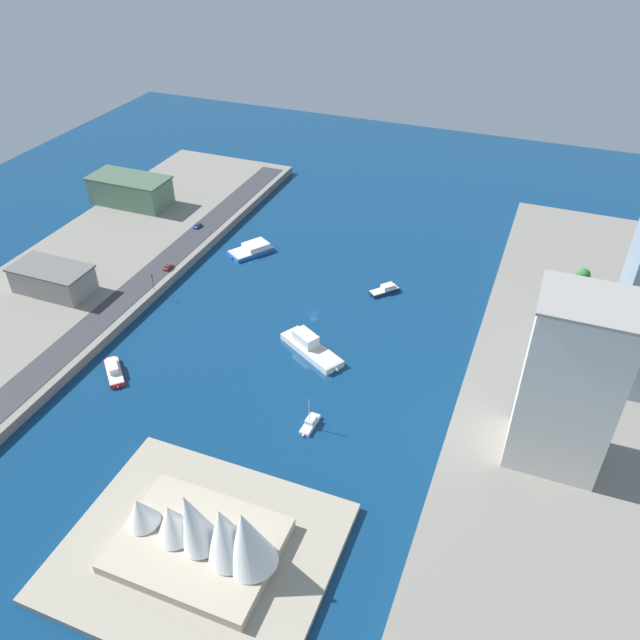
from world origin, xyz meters
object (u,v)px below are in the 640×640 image
terminal_long_green (130,190)px  patrol_launch_navy (385,290)px  carpark_squat_concrete (53,279)px  traffic_light_waterfront (153,280)px  hotel_broad_white (570,384)px  pickup_red (168,267)px  sailboat_small_white (310,423)px  opera_landmark (207,534)px  ferry_white_commuter (310,347)px  tugboat_red (114,371)px  catamaran_blue (253,249)px  hatchback_blue (198,225)px

terminal_long_green → patrol_launch_navy: bearing=169.3°
carpark_squat_concrete → traffic_light_waterfront: (-35.47, -14.45, -0.90)m
hotel_broad_white → pickup_red: bearing=-16.7°
sailboat_small_white → patrol_launch_navy: (0.10, -79.29, 0.12)m
sailboat_small_white → pickup_red: 104.52m
hotel_broad_white → opera_landmark: (73.93, 62.43, -20.09)m
ferry_white_commuter → sailboat_small_white: 36.20m
sailboat_small_white → traffic_light_waterfront: 94.00m
tugboat_red → pickup_red: pickup_red is taller
tugboat_red → ferry_white_commuter: 66.66m
sailboat_small_white → patrol_launch_navy: sailboat_small_white is taller
tugboat_red → catamaran_blue: size_ratio=0.66×
tugboat_red → sailboat_small_white: (-70.12, -1.82, -0.35)m
hatchback_blue → opera_landmark: 170.26m
terminal_long_green → hatchback_blue: 44.45m
catamaran_blue → terminal_long_green: (73.28, -16.29, 8.74)m
patrol_launch_navy → pickup_red: bearing=13.7°
tugboat_red → catamaran_blue: (-6.58, -90.74, 0.12)m
ferry_white_commuter → sailboat_small_white: (-13.60, 33.53, -1.03)m
catamaran_blue → opera_landmark: size_ratio=0.50×
patrol_launch_navy → terminal_long_green: 139.44m
opera_landmark → hotel_broad_white: bearing=-139.8°
catamaran_blue → carpark_squat_concrete: size_ratio=0.68×
hotel_broad_white → carpark_squat_concrete: bearing=-5.2°
terminal_long_green → opera_landmark: size_ratio=0.93×
tugboat_red → patrol_launch_navy: (-70.01, -81.11, -0.23)m
terminal_long_green → pickup_red: 68.92m
ferry_white_commuter → hatchback_blue: bearing=-37.1°
patrol_launch_navy → carpark_squat_concrete: size_ratio=0.39×
pickup_red → ferry_white_commuter: bearing=161.4°
tugboat_red → pickup_red: 62.35m
catamaran_blue → patrol_launch_navy: size_ratio=1.73×
ferry_white_commuter → terminal_long_green: (123.21, -71.68, 8.18)m
hatchback_blue → opera_landmark: opera_landmark is taller
ferry_white_commuter → opera_landmark: opera_landmark is taller
sailboat_small_white → hotel_broad_white: hotel_broad_white is taller
traffic_light_waterfront → opera_landmark: 121.84m
ferry_white_commuter → traffic_light_waterfront: traffic_light_waterfront is taller
sailboat_small_white → patrol_launch_navy: bearing=-89.9°
terminal_long_green → catamaran_blue: bearing=167.5°
traffic_light_waterfront → hatchback_blue: bearing=-78.3°
catamaran_blue → sailboat_small_white: (-63.54, 88.92, -0.47)m
patrol_launch_navy → terminal_long_green: size_ratio=0.31×
sailboat_small_white → terminal_long_green: terminal_long_green is taller
hotel_broad_white → opera_landmark: 98.83m
tugboat_red → ferry_white_commuter: size_ratio=0.52×
opera_landmark → catamaran_blue: bearing=-67.5°
patrol_launch_navy → catamaran_blue: bearing=-8.6°
catamaran_blue → sailboat_small_white: sailboat_small_white is taller
pickup_red → opera_landmark: 136.07m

